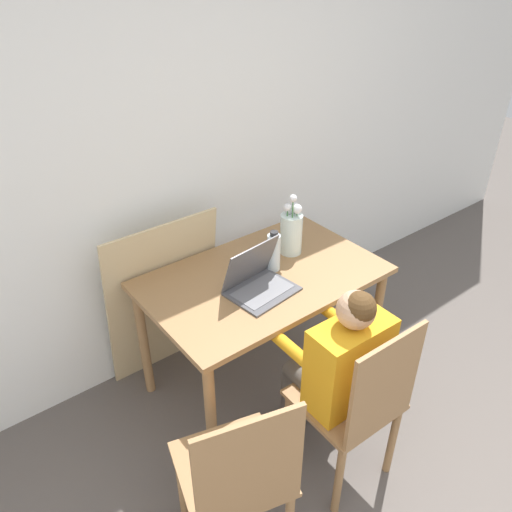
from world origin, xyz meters
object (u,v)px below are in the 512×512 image
object	(u,v)px
chair_occupied	(356,404)
chair_spare	(238,479)
flower_vase	(291,231)
water_bottle	(274,252)
person_seated	(340,360)
laptop	(257,280)

from	to	relation	value
chair_occupied	chair_spare	xyz separation A→B (m)	(-0.61, 0.03, 0.00)
chair_occupied	chair_spare	distance (m)	0.61
chair_spare	flower_vase	distance (m)	1.27
chair_spare	water_bottle	world-z (taller)	water_bottle
chair_spare	water_bottle	bearing A→B (deg)	-121.11
person_seated	water_bottle	distance (m)	0.66
flower_vase	water_bottle	bearing A→B (deg)	-157.99
chair_spare	water_bottle	xyz separation A→B (m)	(0.74, 0.71, 0.36)
chair_occupied	water_bottle	size ratio (longest dim) A/B	4.22
water_bottle	chair_occupied	bearing A→B (deg)	-100.75
water_bottle	person_seated	bearing A→B (deg)	-102.51
laptop	water_bottle	xyz separation A→B (m)	(0.17, 0.09, 0.05)
chair_occupied	water_bottle	xyz separation A→B (m)	(0.14, 0.73, 0.36)
chair_spare	person_seated	distance (m)	0.64
flower_vase	chair_spare	bearing A→B (deg)	-139.88
chair_occupied	flower_vase	size ratio (longest dim) A/B	2.64
chair_occupied	laptop	distance (m)	0.71
person_seated	laptop	world-z (taller)	person_seated
chair_spare	flower_vase	xyz separation A→B (m)	(0.93, 0.78, 0.38)
laptop	water_bottle	size ratio (longest dim) A/B	1.55
laptop	person_seated	bearing A→B (deg)	-92.62
person_seated	water_bottle	bearing A→B (deg)	-100.92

